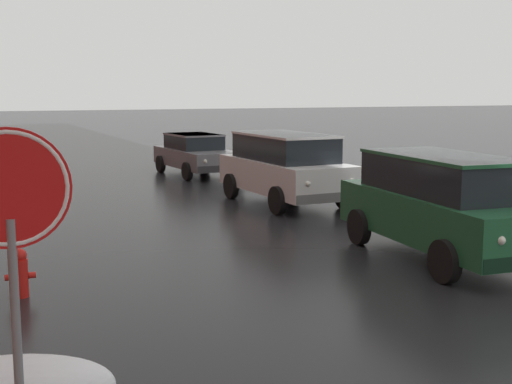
% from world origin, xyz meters
% --- Properties ---
extents(snow_bank_along_left_kerb, '(1.89, 1.01, 0.78)m').
position_xyz_m(snow_bank_along_left_kerb, '(5.23, 18.92, 0.37)').
color(snow_bank_along_left_kerb, white).
rests_on(snow_bank_along_left_kerb, ground).
extents(suv_green_approaching_near_lane, '(2.32, 4.73, 1.82)m').
position_xyz_m(suv_green_approaching_near_lane, '(2.68, 6.14, 0.99)').
color(suv_green_approaching_near_lane, '#1E5633').
rests_on(suv_green_approaching_near_lane, ground).
extents(suv_white_parked_kerbside_close, '(2.14, 4.53, 1.82)m').
position_xyz_m(suv_white_parked_kerbside_close, '(2.75, 12.52, 0.99)').
color(suv_white_parked_kerbside_close, silver).
rests_on(suv_white_parked_kerbside_close, ground).
extents(sedan_grey_parked_kerbside_mid, '(2.09, 4.25, 1.42)m').
position_xyz_m(sedan_grey_parked_kerbside_mid, '(2.65, 19.29, 0.75)').
color(sedan_grey_parked_kerbside_mid, slate).
rests_on(sedan_grey_parked_kerbside_mid, ground).
extents(fire_hydrant, '(0.42, 0.22, 0.71)m').
position_xyz_m(fire_hydrant, '(-4.36, 6.71, 0.36)').
color(fire_hydrant, red).
rests_on(fire_hydrant, ground).
extents(stop_sign_at_corner, '(0.76, 0.10, 2.71)m').
position_xyz_m(stop_sign_at_corner, '(-4.84, 1.13, 2.10)').
color(stop_sign_at_corner, slate).
rests_on(stop_sign_at_corner, ground).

